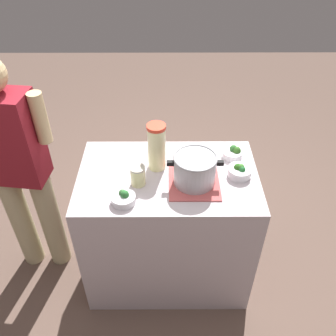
{
  "coord_description": "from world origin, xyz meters",
  "views": [
    {
      "loc": [
        0.01,
        1.58,
        2.26
      ],
      "look_at": [
        0.0,
        0.0,
        0.95
      ],
      "focal_mm": 38.82,
      "sensor_mm": 36.0,
      "label": 1
    }
  ],
  "objects_px": {
    "person_cook": "(18,169)",
    "broccoli_bowl_center": "(233,153)",
    "broccoli_bowl_back": "(240,171)",
    "broccoli_bowl_front": "(123,198)",
    "cooking_pot": "(195,169)",
    "lemonade_pitcher": "(157,147)",
    "mason_jar": "(138,176)"
  },
  "relations": [
    {
      "from": "cooking_pot",
      "to": "person_cook",
      "type": "xyz_separation_m",
      "value": [
        1.04,
        -0.16,
        -0.13
      ]
    },
    {
      "from": "cooking_pot",
      "to": "lemonade_pitcher",
      "type": "bearing_deg",
      "value": -33.14
    },
    {
      "from": "cooking_pot",
      "to": "broccoli_bowl_front",
      "type": "distance_m",
      "value": 0.42
    },
    {
      "from": "broccoli_bowl_center",
      "to": "broccoli_bowl_back",
      "type": "xyz_separation_m",
      "value": [
        -0.01,
        0.18,
        0.0
      ]
    },
    {
      "from": "mason_jar",
      "to": "broccoli_bowl_center",
      "type": "height_order",
      "value": "mason_jar"
    },
    {
      "from": "person_cook",
      "to": "lemonade_pitcher",
      "type": "bearing_deg",
      "value": 178.16
    },
    {
      "from": "broccoli_bowl_front",
      "to": "broccoli_bowl_center",
      "type": "height_order",
      "value": "same"
    },
    {
      "from": "lemonade_pitcher",
      "to": "person_cook",
      "type": "height_order",
      "value": "person_cook"
    },
    {
      "from": "lemonade_pitcher",
      "to": "broccoli_bowl_front",
      "type": "distance_m",
      "value": 0.36
    },
    {
      "from": "broccoli_bowl_front",
      "to": "broccoli_bowl_center",
      "type": "xyz_separation_m",
      "value": [
        -0.63,
        -0.39,
        0.0
      ]
    },
    {
      "from": "broccoli_bowl_front",
      "to": "broccoli_bowl_center",
      "type": "distance_m",
      "value": 0.74
    },
    {
      "from": "lemonade_pitcher",
      "to": "broccoli_bowl_center",
      "type": "bearing_deg",
      "value": -167.92
    },
    {
      "from": "cooking_pot",
      "to": "broccoli_bowl_back",
      "type": "relative_size",
      "value": 2.29
    },
    {
      "from": "broccoli_bowl_front",
      "to": "person_cook",
      "type": "distance_m",
      "value": 0.74
    },
    {
      "from": "mason_jar",
      "to": "broccoli_bowl_back",
      "type": "distance_m",
      "value": 0.58
    },
    {
      "from": "cooking_pot",
      "to": "lemonade_pitcher",
      "type": "height_order",
      "value": "lemonade_pitcher"
    },
    {
      "from": "lemonade_pitcher",
      "to": "broccoli_bowl_front",
      "type": "relative_size",
      "value": 2.23
    },
    {
      "from": "person_cook",
      "to": "broccoli_bowl_front",
      "type": "bearing_deg",
      "value": 154.63
    },
    {
      "from": "cooking_pot",
      "to": "lemonade_pitcher",
      "type": "relative_size",
      "value": 1.06
    },
    {
      "from": "cooking_pot",
      "to": "broccoli_bowl_center",
      "type": "distance_m",
      "value": 0.35
    },
    {
      "from": "lemonade_pitcher",
      "to": "broccoli_bowl_center",
      "type": "xyz_separation_m",
      "value": [
        -0.46,
        -0.1,
        -0.12
      ]
    },
    {
      "from": "person_cook",
      "to": "broccoli_bowl_center",
      "type": "bearing_deg",
      "value": -176.84
    },
    {
      "from": "lemonade_pitcher",
      "to": "mason_jar",
      "type": "distance_m",
      "value": 0.2
    },
    {
      "from": "broccoli_bowl_center",
      "to": "person_cook",
      "type": "xyz_separation_m",
      "value": [
        1.29,
        0.07,
        -0.06
      ]
    },
    {
      "from": "broccoli_bowl_center",
      "to": "broccoli_bowl_back",
      "type": "distance_m",
      "value": 0.18
    },
    {
      "from": "broccoli_bowl_front",
      "to": "lemonade_pitcher",
      "type": "bearing_deg",
      "value": -120.63
    },
    {
      "from": "mason_jar",
      "to": "lemonade_pitcher",
      "type": "bearing_deg",
      "value": -124.58
    },
    {
      "from": "mason_jar",
      "to": "broccoli_bowl_front",
      "type": "relative_size",
      "value": 0.91
    },
    {
      "from": "cooking_pot",
      "to": "broccoli_bowl_back",
      "type": "bearing_deg",
      "value": -167.65
    },
    {
      "from": "broccoli_bowl_center",
      "to": "person_cook",
      "type": "distance_m",
      "value": 1.3
    },
    {
      "from": "broccoli_bowl_back",
      "to": "broccoli_bowl_front",
      "type": "bearing_deg",
      "value": 18.04
    },
    {
      "from": "mason_jar",
      "to": "broccoli_bowl_center",
      "type": "xyz_separation_m",
      "value": [
        -0.56,
        -0.25,
        -0.03
      ]
    }
  ]
}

